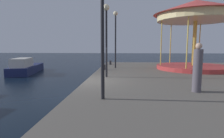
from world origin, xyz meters
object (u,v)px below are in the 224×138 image
(carousel, at_px, (196,18))
(lamp_post_near_edge, at_px, (102,0))
(lamp_post_mid_promenade, at_px, (106,28))
(person_by_the_water, at_px, (198,69))
(lamp_post_far_end, at_px, (116,30))
(bollard_south, at_px, (104,67))
(motorboat_navy, at_px, (26,67))
(bollard_north, at_px, (110,63))

(carousel, xyz_separation_m, lamp_post_near_edge, (-6.06, -8.45, -0.67))
(lamp_post_mid_promenade, distance_m, person_by_the_water, 5.37)
(lamp_post_far_end, bearing_deg, person_by_the_water, -65.16)
(lamp_post_near_edge, bearing_deg, bollard_south, 96.17)
(motorboat_navy, bearing_deg, lamp_post_mid_promenade, -36.94)
(person_by_the_water, bearing_deg, motorboat_navy, 142.10)
(bollard_north, distance_m, person_by_the_water, 11.19)
(person_by_the_water, bearing_deg, bollard_north, 111.97)
(bollard_south, bearing_deg, motorboat_navy, 158.06)
(carousel, bearing_deg, bollard_south, -172.78)
(lamp_post_near_edge, bearing_deg, carousel, 54.36)
(lamp_post_near_edge, relative_size, lamp_post_far_end, 1.05)
(lamp_post_near_edge, distance_m, person_by_the_water, 4.40)
(motorboat_navy, relative_size, bollard_south, 14.57)
(bollard_south, bearing_deg, lamp_post_near_edge, -83.83)
(motorboat_navy, bearing_deg, bollard_north, 5.58)
(bollard_north, relative_size, bollard_south, 1.00)
(lamp_post_far_end, distance_m, person_by_the_water, 8.70)
(person_by_the_water, bearing_deg, lamp_post_mid_promenade, 140.08)
(lamp_post_near_edge, bearing_deg, motorboat_navy, 129.09)
(lamp_post_near_edge, bearing_deg, bollard_north, 93.19)
(carousel, bearing_deg, motorboat_navy, 171.08)
(carousel, xyz_separation_m, person_by_the_water, (-2.53, -7.24, -2.98))
(lamp_post_mid_promenade, bearing_deg, motorboat_navy, 143.06)
(lamp_post_mid_promenade, bearing_deg, bollard_south, 99.22)
(motorboat_navy, bearing_deg, lamp_post_near_edge, -50.91)
(motorboat_navy, height_order, carousel, carousel)
(motorboat_navy, distance_m, bollard_north, 8.16)
(motorboat_navy, distance_m, lamp_post_far_end, 9.56)
(lamp_post_near_edge, height_order, person_by_the_water, lamp_post_near_edge)
(lamp_post_mid_promenade, xyz_separation_m, bollard_south, (-0.51, 3.16, -2.62))
(person_by_the_water, bearing_deg, lamp_post_far_end, 114.84)
(person_by_the_water, bearing_deg, lamp_post_near_edge, -161.07)
(lamp_post_mid_promenade, xyz_separation_m, person_by_the_water, (3.84, -3.21, -1.93))
(lamp_post_near_edge, xyz_separation_m, lamp_post_far_end, (-0.00, 8.85, -0.12))
(bollard_south, bearing_deg, bollard_north, 87.49)
(lamp_post_far_end, bearing_deg, motorboat_navy, 167.59)
(person_by_the_water, bearing_deg, bollard_south, 124.35)
(motorboat_navy, relative_size, bollard_north, 14.57)
(carousel, distance_m, person_by_the_water, 8.23)
(motorboat_navy, distance_m, carousel, 15.56)
(bollard_north, relative_size, person_by_the_water, 0.21)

